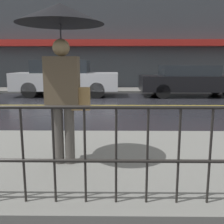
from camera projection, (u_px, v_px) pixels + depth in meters
The scene contains 9 objects.
ground_plane at pixel (86, 105), 9.29m from camera, with size 80.00×80.00×0.00m, color black.
sidewalk_near at pixel (45, 160), 3.88m from camera, with size 28.00×3.06×0.10m.
sidewalk_far at pixel (96, 90), 14.25m from camera, with size 28.00×2.18×0.10m.
lane_marking at pixel (86, 105), 9.29m from camera, with size 25.20×0.12×0.01m.
building_storefront at pixel (97, 29), 14.84m from camera, with size 28.00×0.85×6.91m.
railing_foreground at pixel (7, 143), 2.51m from camera, with size 12.00×0.04×0.97m.
pedestrian at pixel (61, 36), 3.33m from camera, with size 1.12×1.12×2.10m.
car_silver at pixel (65, 78), 11.84m from camera, with size 4.68×1.73×1.61m.
car_black at pixel (190, 80), 11.79m from camera, with size 4.59×1.91×1.39m.
Camera 1 is at (1.04, -9.17, 1.46)m, focal length 42.00 mm.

